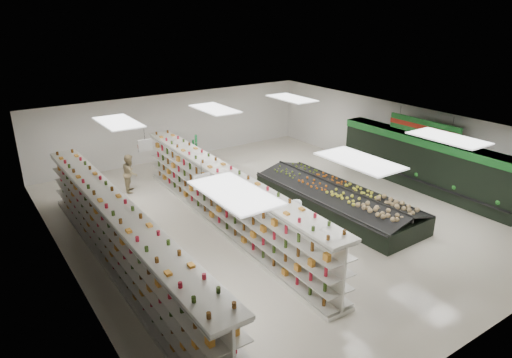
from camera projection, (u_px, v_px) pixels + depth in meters
floor at (272, 214)px, 16.64m from camera, size 16.00×16.00×0.00m
ceiling at (273, 128)px, 15.49m from camera, size 14.00×16.00×0.02m
wall_back at (175, 126)px, 22.24m from camera, size 14.00×0.02×3.20m
wall_front at (490, 277)px, 9.89m from camera, size 14.00×0.02×3.20m
wall_left at (64, 223)px, 12.38m from camera, size 0.02×16.00×3.20m
wall_right at (402, 141)px, 19.75m from camera, size 0.02×16.00×3.20m
produce_wall_case at (424, 160)px, 18.47m from camera, size 0.93×8.00×2.20m
aisle_sign_near at (202, 181)px, 12.11m from camera, size 0.52×0.06×0.75m
aisle_sign_far at (145, 145)px, 15.20m from camera, size 0.52×0.06×0.75m
hortifruti_banner at (424, 127)px, 17.82m from camera, size 0.12×3.20×0.95m
gondola_left at (121, 242)px, 12.69m from camera, size 0.98×11.94×2.07m
gondola_center at (225, 201)px, 15.40m from camera, size 1.23×11.69×2.02m
produce_island at (336, 198)px, 16.82m from camera, size 2.62×6.80×1.01m
soda_endcap at (186, 155)px, 20.70m from camera, size 1.40×1.11×1.57m
shopper_main at (294, 225)px, 13.86m from camera, size 0.75×0.67×1.73m
shopper_background at (130, 173)px, 18.41m from camera, size 0.76×0.88×1.56m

